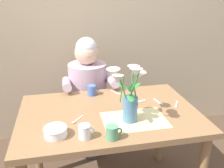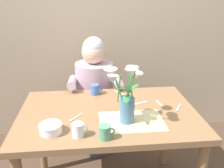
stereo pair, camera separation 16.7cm
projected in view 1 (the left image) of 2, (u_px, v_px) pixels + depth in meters
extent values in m
cube|color=tan|center=(88.00, 17.00, 2.46)|extent=(4.00, 0.10, 2.50)
cube|color=olive|center=(109.00, 114.00, 1.69)|extent=(1.20, 0.80, 0.04)
cylinder|color=olive|center=(36.00, 142.00, 2.03)|extent=(0.06, 0.06, 0.70)
cylinder|color=olive|center=(161.00, 127.00, 2.24)|extent=(0.06, 0.06, 0.70)
cylinder|color=#4C4C56|center=(90.00, 133.00, 2.43)|extent=(0.30, 0.30, 0.40)
cylinder|color=#BC9EB2|center=(88.00, 90.00, 2.27)|extent=(0.34, 0.34, 0.50)
sphere|color=#DBB293|center=(87.00, 53.00, 2.14)|extent=(0.21, 0.21, 0.21)
sphere|color=silver|center=(87.00, 48.00, 2.13)|extent=(0.19, 0.19, 0.19)
cylinder|color=#BC9EB2|center=(67.00, 84.00, 2.06)|extent=(0.07, 0.33, 0.12)
cylinder|color=#BC9EB2|center=(112.00, 81.00, 2.13)|extent=(0.07, 0.33, 0.12)
cube|color=beige|center=(135.00, 120.00, 1.57)|extent=(0.40, 0.28, 0.00)
cylinder|color=teal|center=(130.00, 109.00, 1.54)|extent=(0.09, 0.09, 0.16)
cylinder|color=#388E42|center=(135.00, 90.00, 1.49)|extent=(0.04, 0.05, 0.19)
cone|color=white|center=(139.00, 75.00, 1.46)|extent=(0.11, 0.11, 0.04)
sphere|color=#E5D14C|center=(139.00, 74.00, 1.45)|extent=(0.02, 0.02, 0.02)
cylinder|color=#388E42|center=(132.00, 87.00, 1.54)|extent=(0.04, 0.06, 0.19)
cone|color=silver|center=(133.00, 69.00, 1.55)|extent=(0.09, 0.09, 0.04)
sphere|color=#E5D14C|center=(134.00, 68.00, 1.54)|extent=(0.02, 0.02, 0.02)
cylinder|color=#388E42|center=(122.00, 89.00, 1.51)|extent=(0.02, 0.05, 0.19)
cone|color=white|center=(113.00, 73.00, 1.48)|extent=(0.12, 0.12, 0.05)
sphere|color=#E5D14C|center=(113.00, 72.00, 1.48)|extent=(0.02, 0.02, 0.02)
cylinder|color=#388E42|center=(124.00, 93.00, 1.46)|extent=(0.07, 0.03, 0.19)
cone|color=silver|center=(118.00, 79.00, 1.39)|extent=(0.10, 0.10, 0.05)
sphere|color=#E5D14C|center=(118.00, 78.00, 1.39)|extent=(0.02, 0.02, 0.02)
cylinder|color=#388E42|center=(133.00, 89.00, 1.45)|extent=(0.06, 0.05, 0.23)
cone|color=white|center=(136.00, 72.00, 1.38)|extent=(0.10, 0.10, 0.05)
sphere|color=#E5D14C|center=(136.00, 71.00, 1.37)|extent=(0.02, 0.02, 0.02)
ellipsoid|color=#388E42|center=(136.00, 86.00, 1.53)|extent=(0.09, 0.09, 0.03)
ellipsoid|color=#388E42|center=(131.00, 98.00, 1.45)|extent=(0.06, 0.10, 0.02)
ellipsoid|color=#388E42|center=(131.00, 89.00, 1.55)|extent=(0.07, 0.10, 0.03)
ellipsoid|color=#388E42|center=(123.00, 86.00, 1.52)|extent=(0.09, 0.09, 0.03)
cylinder|color=white|center=(56.00, 132.00, 1.40)|extent=(0.13, 0.13, 0.05)
torus|color=white|center=(55.00, 128.00, 1.39)|extent=(0.14, 0.14, 0.01)
cube|color=silver|center=(135.00, 103.00, 1.81)|extent=(0.19, 0.08, 0.00)
cylinder|color=#476BB7|center=(92.00, 90.00, 1.93)|extent=(0.07, 0.07, 0.08)
torus|color=#476BB7|center=(96.00, 89.00, 1.94)|extent=(0.04, 0.01, 0.04)
cylinder|color=#569970|center=(112.00, 132.00, 1.37)|extent=(0.07, 0.07, 0.08)
torus|color=#569970|center=(119.00, 131.00, 1.38)|extent=(0.04, 0.01, 0.04)
cylinder|color=silver|center=(84.00, 132.00, 1.38)|extent=(0.07, 0.07, 0.08)
torus|color=silver|center=(91.00, 130.00, 1.38)|extent=(0.04, 0.01, 0.04)
cube|color=silver|center=(79.00, 119.00, 1.59)|extent=(0.07, 0.08, 0.00)
ellipsoid|color=silver|center=(74.00, 122.00, 1.55)|extent=(0.03, 0.03, 0.01)
cube|color=silver|center=(115.00, 92.00, 2.00)|extent=(0.06, 0.09, 0.00)
ellipsoid|color=silver|center=(120.00, 94.00, 1.96)|extent=(0.03, 0.03, 0.01)
cube|color=silver|center=(157.00, 101.00, 1.84)|extent=(0.03, 0.10, 0.00)
ellipsoid|color=silver|center=(161.00, 104.00, 1.79)|extent=(0.02, 0.03, 0.01)
cube|color=silver|center=(177.00, 104.00, 1.80)|extent=(0.06, 0.09, 0.00)
ellipsoid|color=silver|center=(176.00, 107.00, 1.75)|extent=(0.03, 0.03, 0.01)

